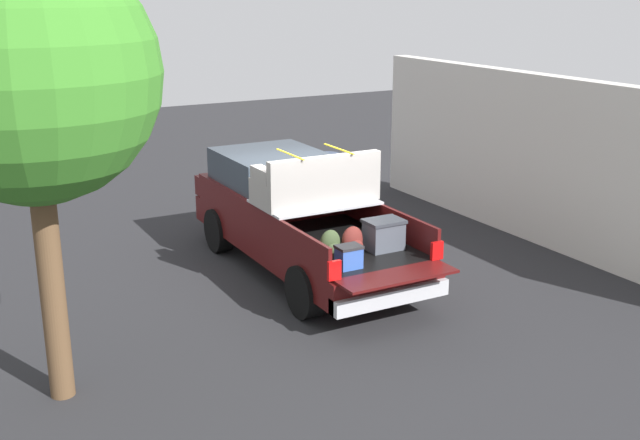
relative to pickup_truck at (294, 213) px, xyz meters
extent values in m
plane|color=#262628|center=(-0.37, 0.00, -0.98)|extent=(40.00, 40.00, 0.00)
cube|color=#470F0F|center=(-0.37, 0.00, -0.36)|extent=(5.50, 1.92, 0.46)
cube|color=black|center=(-1.57, 0.00, -0.11)|extent=(2.80, 1.80, 0.04)
cube|color=#470F0F|center=(-1.57, 0.93, 0.12)|extent=(2.80, 0.06, 0.50)
cube|color=#470F0F|center=(-1.57, -0.93, 0.12)|extent=(2.80, 0.06, 0.50)
cube|color=#470F0F|center=(-0.20, 0.00, 0.12)|extent=(0.06, 1.80, 0.50)
cube|color=#470F0F|center=(-3.24, 0.00, -0.11)|extent=(0.55, 1.80, 0.04)
cube|color=#B2B2B7|center=(-0.79, 0.00, 0.39)|extent=(1.25, 1.92, 0.04)
cube|color=#470F0F|center=(0.98, 0.00, 0.12)|extent=(2.30, 1.92, 0.50)
cube|color=#2D3842|center=(0.88, 0.00, 0.65)|extent=(1.94, 1.76, 0.56)
cube|color=#470F0F|center=(2.33, 0.00, 0.06)|extent=(0.40, 1.82, 0.38)
cube|color=#B2B2B7|center=(-3.09, 0.00, -0.47)|extent=(0.24, 1.92, 0.24)
cube|color=red|center=(-2.99, 0.88, 0.05)|extent=(0.06, 0.20, 0.28)
cube|color=red|center=(-2.99, -0.88, 0.05)|extent=(0.06, 0.20, 0.28)
cylinder|color=black|center=(1.38, 0.88, -0.57)|extent=(0.82, 0.30, 0.82)
cylinder|color=black|center=(1.38, -0.88, -0.57)|extent=(0.82, 0.30, 0.82)
cylinder|color=black|center=(-2.12, 0.88, -0.57)|extent=(0.82, 0.30, 0.82)
cylinder|color=black|center=(-2.12, -0.88, -0.57)|extent=(0.82, 0.30, 0.82)
cube|color=#474C56|center=(-2.21, -0.44, 0.13)|extent=(0.40, 0.55, 0.43)
cube|color=#31353C|center=(-2.21, -0.44, 0.37)|extent=(0.44, 0.59, 0.05)
ellipsoid|color=maroon|center=(-2.15, 0.09, 0.13)|extent=(0.20, 0.35, 0.43)
ellipsoid|color=maroon|center=(-2.26, 0.09, 0.07)|extent=(0.09, 0.25, 0.19)
ellipsoid|color=#384728|center=(-2.08, 0.44, 0.12)|extent=(0.20, 0.34, 0.41)
ellipsoid|color=#384728|center=(-2.19, 0.44, 0.06)|extent=(0.09, 0.24, 0.18)
cube|color=#3359B2|center=(-2.67, 0.46, 0.06)|extent=(0.26, 0.34, 0.30)
cube|color=#262628|center=(-2.67, 0.46, 0.23)|extent=(0.28, 0.36, 0.04)
cube|color=#9E9993|center=(-0.79, 0.00, 0.62)|extent=(0.86, 2.00, 0.42)
cube|color=#9E9993|center=(-1.15, 0.00, 1.03)|extent=(0.16, 2.00, 0.40)
cube|color=#9E9993|center=(-0.74, 0.90, 0.94)|extent=(0.62, 0.20, 0.22)
cube|color=#9E9993|center=(-0.74, -0.90, 0.94)|extent=(0.62, 0.20, 0.22)
cube|color=yellow|center=(-0.79, 0.45, 1.24)|extent=(0.96, 0.03, 0.02)
cube|color=yellow|center=(-0.79, -0.45, 1.24)|extent=(0.96, 0.03, 0.02)
cube|color=silver|center=(-1.18, -4.85, 0.63)|extent=(10.21, 0.36, 3.22)
cylinder|color=brown|center=(-2.78, 4.58, 0.54)|extent=(0.29, 0.29, 3.03)
sphere|color=#377B24|center=(-2.78, 4.58, 2.91)|extent=(2.88, 2.88, 2.88)
cylinder|color=#3F4C66|center=(4.10, -2.98, -0.53)|extent=(0.56, 0.56, 0.90)
cylinder|color=#3F4C66|center=(4.10, -2.98, -0.04)|extent=(0.60, 0.60, 0.08)
camera|label=1|loc=(-11.79, 5.92, 3.83)|focal=43.81mm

